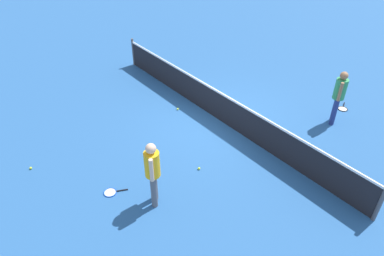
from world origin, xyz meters
name	(u,v)px	position (x,y,z in m)	size (l,w,h in m)	color
ground_plane	(220,120)	(0.00, 0.00, 0.00)	(40.00, 40.00, 0.00)	#265693
court_net	(220,106)	(0.00, 0.00, 0.50)	(10.09, 0.09, 1.07)	#4C4C51
player_near_side	(153,169)	(1.56, -3.44, 1.01)	(0.48, 0.48, 1.70)	#595960
player_far_side	(339,93)	(2.24, 2.58, 1.01)	(0.46, 0.50, 1.70)	navy
tennis_racket_near_player	(111,192)	(0.65, -4.10, 0.01)	(0.42, 0.60, 0.03)	blue
tennis_racket_far_player	(343,108)	(2.03, 3.53, 0.01)	(0.42, 0.60, 0.03)	black
tennis_ball_near_player	(199,168)	(1.34, -1.94, 0.03)	(0.07, 0.07, 0.07)	#C6E033
tennis_ball_midcourt	(178,109)	(-1.27, -0.67, 0.03)	(0.07, 0.07, 0.07)	#C6E033
tennis_ball_baseline	(31,168)	(-1.39, -5.31, 0.03)	(0.07, 0.07, 0.07)	#C6E033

